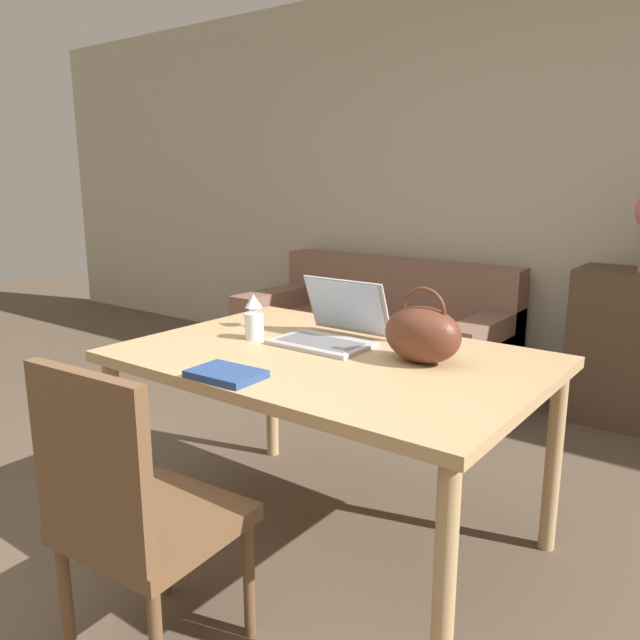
{
  "coord_description": "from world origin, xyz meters",
  "views": [
    {
      "loc": [
        1.37,
        -1.02,
        1.38
      ],
      "look_at": [
        0.03,
        0.76,
        0.88
      ],
      "focal_mm": 35.0,
      "sensor_mm": 36.0,
      "label": 1
    }
  ],
  "objects_px": {
    "laptop": "(334,325)",
    "chair": "(132,508)",
    "drinking_glass": "(254,326)",
    "wine_glass": "(253,303)",
    "handbag": "(423,334)",
    "couch": "(374,340)"
  },
  "relations": [
    {
      "from": "laptop",
      "to": "drinking_glass",
      "type": "height_order",
      "value": "laptop"
    },
    {
      "from": "drinking_glass",
      "to": "wine_glass",
      "type": "distance_m",
      "value": 0.21
    },
    {
      "from": "couch",
      "to": "handbag",
      "type": "distance_m",
      "value": 2.19
    },
    {
      "from": "laptop",
      "to": "chair",
      "type": "bearing_deg",
      "value": -87.74
    },
    {
      "from": "drinking_glass",
      "to": "wine_glass",
      "type": "height_order",
      "value": "wine_glass"
    },
    {
      "from": "drinking_glass",
      "to": "handbag",
      "type": "relative_size",
      "value": 0.37
    },
    {
      "from": "drinking_glass",
      "to": "wine_glass",
      "type": "relative_size",
      "value": 0.73
    },
    {
      "from": "wine_glass",
      "to": "drinking_glass",
      "type": "bearing_deg",
      "value": -46.68
    },
    {
      "from": "couch",
      "to": "handbag",
      "type": "height_order",
      "value": "handbag"
    },
    {
      "from": "wine_glass",
      "to": "handbag",
      "type": "xyz_separation_m",
      "value": [
        0.83,
        -0.04,
        -0.0
      ]
    },
    {
      "from": "wine_glass",
      "to": "handbag",
      "type": "bearing_deg",
      "value": -2.77
    },
    {
      "from": "chair",
      "to": "couch",
      "type": "bearing_deg",
      "value": 104.15
    },
    {
      "from": "couch",
      "to": "laptop",
      "type": "xyz_separation_m",
      "value": [
        0.84,
        -1.66,
        0.54
      ]
    },
    {
      "from": "handbag",
      "to": "laptop",
      "type": "bearing_deg",
      "value": 173.09
    },
    {
      "from": "couch",
      "to": "wine_glass",
      "type": "xyz_separation_m",
      "value": [
        0.42,
        -1.67,
        0.58
      ]
    },
    {
      "from": "handbag",
      "to": "drinking_glass",
      "type": "bearing_deg",
      "value": -170.94
    },
    {
      "from": "couch",
      "to": "handbag",
      "type": "bearing_deg",
      "value": -53.71
    },
    {
      "from": "chair",
      "to": "laptop",
      "type": "xyz_separation_m",
      "value": [
        -0.04,
        1.0,
        0.32
      ]
    },
    {
      "from": "chair",
      "to": "handbag",
      "type": "xyz_separation_m",
      "value": [
        0.37,
        0.95,
        0.36
      ]
    },
    {
      "from": "drinking_glass",
      "to": "handbag",
      "type": "bearing_deg",
      "value": 9.06
    },
    {
      "from": "wine_glass",
      "to": "couch",
      "type": "bearing_deg",
      "value": 104.28
    },
    {
      "from": "chair",
      "to": "laptop",
      "type": "distance_m",
      "value": 1.05
    }
  ]
}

